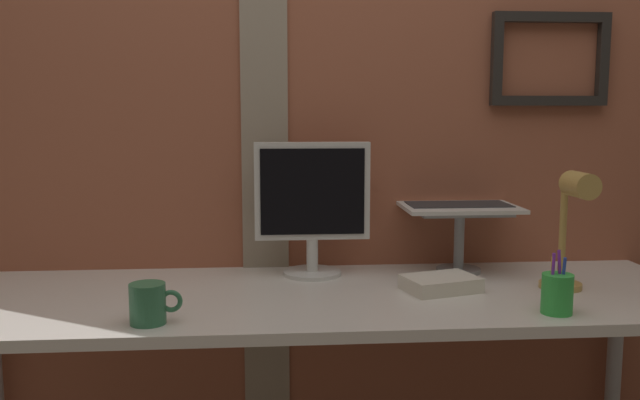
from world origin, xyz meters
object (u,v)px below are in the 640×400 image
laptop (454,188)px  desk_lamp (572,218)px  monitor (312,200)px  coffee_mug (149,303)px  pen_cup (557,293)px

laptop → desk_lamp: (0.24, -0.34, -0.05)m
laptop → desk_lamp: size_ratio=1.04×
monitor → laptop: (0.46, 0.07, 0.02)m
monitor → coffee_mug: size_ratio=3.26×
pen_cup → coffee_mug: 1.01m
pen_cup → laptop: bearing=103.2°
monitor → laptop: 0.47m
laptop → coffee_mug: (-0.89, -0.52, -0.21)m
monitor → pen_cup: bearing=-37.5°
monitor → coffee_mug: 0.65m
pen_cup → coffee_mug: bearing=-180.0°
desk_lamp → coffee_mug: bearing=-170.8°
desk_lamp → coffee_mug: desk_lamp is taller
desk_lamp → coffee_mug: size_ratio=2.72×
desk_lamp → coffee_mug: 1.15m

